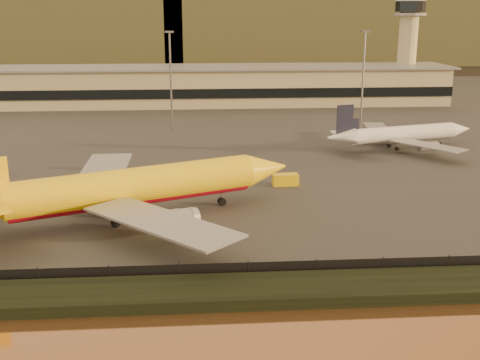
# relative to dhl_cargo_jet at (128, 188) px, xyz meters

# --- Properties ---
(ground) EXTENTS (900.00, 900.00, 0.00)m
(ground) POSITION_rel_dhl_cargo_jet_xyz_m (13.96, -9.57, -5.06)
(ground) COLOR black
(ground) RESTS_ON ground
(embankment) EXTENTS (320.00, 7.00, 1.40)m
(embankment) POSITION_rel_dhl_cargo_jet_xyz_m (13.96, -26.57, -4.36)
(embankment) COLOR black
(embankment) RESTS_ON ground
(tarmac) EXTENTS (320.00, 220.00, 0.20)m
(tarmac) POSITION_rel_dhl_cargo_jet_xyz_m (13.96, 85.43, -4.96)
(tarmac) COLOR #2D2D2D
(tarmac) RESTS_ON ground
(perimeter_fence) EXTENTS (300.00, 0.05, 2.20)m
(perimeter_fence) POSITION_rel_dhl_cargo_jet_xyz_m (13.96, -22.57, -3.76)
(perimeter_fence) COLOR black
(perimeter_fence) RESTS_ON tarmac
(terminal_building) EXTENTS (202.00, 25.00, 12.60)m
(terminal_building) POSITION_rel_dhl_cargo_jet_xyz_m (-0.56, 115.98, 1.19)
(terminal_building) COLOR tan
(terminal_building) RESTS_ON tarmac
(control_tower) EXTENTS (11.20, 11.20, 35.50)m
(control_tower) POSITION_rel_dhl_cargo_jet_xyz_m (83.96, 121.43, 16.61)
(control_tower) COLOR tan
(control_tower) RESTS_ON tarmac
(apron_light_masts) EXTENTS (152.20, 12.20, 25.40)m
(apron_light_masts) POSITION_rel_dhl_cargo_jet_xyz_m (28.96, 65.43, 10.65)
(apron_light_masts) COLOR slate
(apron_light_masts) RESTS_ON tarmac
(distant_hills) EXTENTS (470.00, 160.00, 70.00)m
(distant_hills) POSITION_rel_dhl_cargo_jet_xyz_m (-6.78, 330.43, 26.33)
(distant_hills) COLOR brown
(distant_hills) RESTS_ON ground
(dhl_cargo_jet) EXTENTS (52.17, 49.37, 16.26)m
(dhl_cargo_jet) POSITION_rel_dhl_cargo_jet_xyz_m (0.00, 0.00, 0.00)
(dhl_cargo_jet) COLOR yellow
(dhl_cargo_jet) RESTS_ON tarmac
(white_narrowbody_jet) EXTENTS (36.88, 35.26, 10.74)m
(white_narrowbody_jet) POSITION_rel_dhl_cargo_jet_xyz_m (56.87, 44.47, -1.65)
(white_narrowbody_jet) COLOR white
(white_narrowbody_jet) RESTS_ON tarmac
(gse_vehicle_yellow) EXTENTS (4.72, 2.34, 2.07)m
(gse_vehicle_yellow) POSITION_rel_dhl_cargo_jet_xyz_m (26.08, 16.42, -3.82)
(gse_vehicle_yellow) COLOR yellow
(gse_vehicle_yellow) RESTS_ON tarmac
(gse_vehicle_white) EXTENTS (4.50, 3.04, 1.86)m
(gse_vehicle_white) POSITION_rel_dhl_cargo_jet_xyz_m (-6.90, 29.57, -3.93)
(gse_vehicle_white) COLOR white
(gse_vehicle_white) RESTS_ON tarmac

